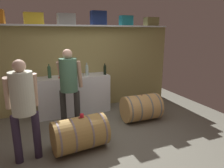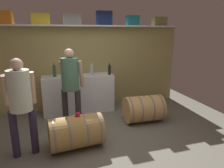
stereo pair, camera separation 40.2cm
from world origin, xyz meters
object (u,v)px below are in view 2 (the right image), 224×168
(toolcase_orange, at_px, (2,17))
(toolcase_navy, at_px, (104,18))
(winemaker_pouring, at_px, (20,98))
(tasting_cup, at_px, (78,114))
(wine_bottle_dark, at_px, (109,69))
(wine_bottle_clear, at_px, (91,69))
(toolcase_teal, at_px, (133,20))
(toolcase_yellow, at_px, (40,19))
(wine_barrel_near, at_px, (76,132))
(wine_barrel_far, at_px, (144,109))
(wine_bottle_green, at_px, (54,70))
(work_cabinet, at_px, (79,94))
(red_funnel, at_px, (65,74))
(toolcase_grey, at_px, (72,19))
(visitor_tasting, at_px, (70,80))
(wine_glass, at_px, (79,70))
(toolcase_olive, at_px, (159,21))

(toolcase_orange, distance_m, toolcase_navy, 2.26)
(winemaker_pouring, bearing_deg, tasting_cup, -8.05)
(winemaker_pouring, bearing_deg, wine_bottle_dark, 32.32)
(wine_bottle_clear, height_order, wine_bottle_dark, wine_bottle_clear)
(toolcase_teal, bearing_deg, toolcase_yellow, 178.99)
(wine_bottle_dark, xyz_separation_m, wine_barrel_near, (-1.04, -1.55, -0.77))
(toolcase_yellow, bearing_deg, wine_barrel_far, -33.22)
(toolcase_navy, distance_m, wine_bottle_green, 1.76)
(wine_bottle_green, relative_size, tasting_cup, 4.97)
(toolcase_teal, height_order, work_cabinet, toolcase_teal)
(toolcase_yellow, distance_m, toolcase_teal, 2.25)
(work_cabinet, distance_m, red_funnel, 0.62)
(toolcase_yellow, distance_m, work_cabinet, 1.95)
(toolcase_orange, xyz_separation_m, toolcase_grey, (1.48, 0.00, -0.02))
(wine_barrel_far, xyz_separation_m, visitor_tasting, (-1.56, 0.23, 0.71))
(wine_barrel_near, xyz_separation_m, wine_barrel_far, (1.58, 0.65, 0.01))
(work_cabinet, relative_size, tasting_cup, 26.40)
(visitor_tasting, bearing_deg, toolcase_navy, 73.99)
(wine_glass, height_order, visitor_tasting, visitor_tasting)
(toolcase_olive, bearing_deg, wine_barrel_near, -143.28)
(toolcase_teal, xyz_separation_m, toolcase_olive, (0.76, 0.00, -0.01))
(wine_bottle_green, bearing_deg, visitor_tasting, -69.72)
(visitor_tasting, bearing_deg, wine_bottle_green, 139.58)
(work_cabinet, bearing_deg, red_funnel, -163.80)
(toolcase_yellow, height_order, wine_glass, toolcase_yellow)
(work_cabinet, height_order, wine_bottle_green, wine_bottle_green)
(toolcase_orange, bearing_deg, wine_bottle_dark, -3.30)
(wine_bottle_clear, bearing_deg, toolcase_olive, 6.62)
(toolcase_orange, xyz_separation_m, wine_bottle_dark, (2.31, -0.29, -1.20))
(wine_bottle_green, xyz_separation_m, tasting_cup, (0.32, -1.67, -0.48))
(red_funnel, distance_m, tasting_cup, 1.63)
(work_cabinet, distance_m, wine_barrel_near, 1.70)
(toolcase_navy, height_order, wine_bottle_green, toolcase_navy)
(winemaker_pouring, xyz_separation_m, visitor_tasting, (0.84, 0.87, 0.03))
(wine_barrel_near, distance_m, visitor_tasting, 1.14)
(toolcase_teal, height_order, wine_bottle_clear, toolcase_teal)
(toolcase_grey, distance_m, wine_barrel_near, 2.70)
(wine_bottle_clear, bearing_deg, wine_bottle_dark, -8.93)
(toolcase_orange, height_order, toolcase_grey, toolcase_orange)
(wine_barrel_near, bearing_deg, wine_glass, 73.69)
(wine_bottle_green, bearing_deg, toolcase_yellow, 143.56)
(toolcase_yellow, xyz_separation_m, wine_barrel_far, (2.08, -1.19, -1.95))
(tasting_cup, bearing_deg, wine_bottle_dark, 57.33)
(wine_bottle_green, bearing_deg, tasting_cup, -79.19)
(toolcase_orange, bearing_deg, toolcase_navy, 3.86)
(work_cabinet, bearing_deg, toolcase_yellow, 167.29)
(winemaker_pouring, bearing_deg, red_funnel, 56.12)
(wine_bottle_dark, bearing_deg, wine_bottle_green, 174.66)
(wine_bottle_green, height_order, visitor_tasting, visitor_tasting)
(toolcase_teal, relative_size, work_cabinet, 0.19)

